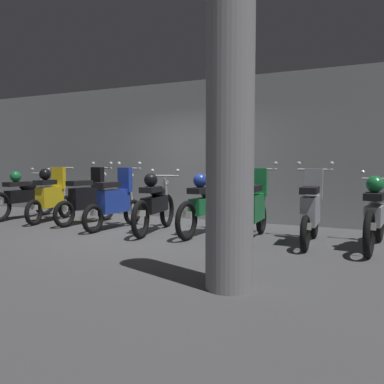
# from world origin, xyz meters

# --- Properties ---
(ground_plane) EXTENTS (80.00, 80.00, 0.00)m
(ground_plane) POSITION_xyz_m (0.00, 0.00, 0.00)
(ground_plane) COLOR #4C4C4F
(back_wall) EXTENTS (16.00, 0.30, 3.09)m
(back_wall) POSITION_xyz_m (0.00, 2.24, 1.54)
(back_wall) COLOR gray
(back_wall) RESTS_ON ground
(motorbike_slot_0) EXTENTS (0.59, 1.95, 1.15)m
(motorbike_slot_0) POSITION_xyz_m (-3.66, 0.47, 0.53)
(motorbike_slot_0) COLOR black
(motorbike_slot_0) RESTS_ON ground
(motorbike_slot_1) EXTENTS (0.57, 1.67, 1.18)m
(motorbike_slot_1) POSITION_xyz_m (-2.75, 0.40, 0.57)
(motorbike_slot_1) COLOR black
(motorbike_slot_1) RESTS_ON ground
(motorbike_slot_2) EXTENTS (0.59, 1.68, 1.29)m
(motorbike_slot_2) POSITION_xyz_m (-1.82, 0.49, 0.53)
(motorbike_slot_2) COLOR black
(motorbike_slot_2) RESTS_ON ground
(motorbike_slot_3) EXTENTS (0.59, 1.68, 1.29)m
(motorbike_slot_3) POSITION_xyz_m (-0.91, 0.22, 0.53)
(motorbike_slot_3) COLOR black
(motorbike_slot_3) RESTS_ON ground
(motorbike_slot_4) EXTENTS (0.58, 1.94, 1.15)m
(motorbike_slot_4) POSITION_xyz_m (-0.00, 0.18, 0.53)
(motorbike_slot_4) COLOR black
(motorbike_slot_4) RESTS_ON ground
(motorbike_slot_5) EXTENTS (0.56, 1.95, 1.08)m
(motorbike_slot_5) POSITION_xyz_m (0.91, 0.37, 0.53)
(motorbike_slot_5) COLOR black
(motorbike_slot_5) RESTS_ON ground
(motorbike_slot_6) EXTENTS (0.59, 1.68, 1.29)m
(motorbike_slot_6) POSITION_xyz_m (1.83, 0.32, 0.53)
(motorbike_slot_6) COLOR black
(motorbike_slot_6) RESTS_ON ground
(motorbike_slot_7) EXTENTS (0.59, 1.68, 1.29)m
(motorbike_slot_7) POSITION_xyz_m (2.74, 0.30, 0.53)
(motorbike_slot_7) COLOR black
(motorbike_slot_7) RESTS_ON ground
(motorbike_slot_8) EXTENTS (0.59, 1.95, 1.15)m
(motorbike_slot_8) POSITION_xyz_m (3.66, 0.30, 0.53)
(motorbike_slot_8) COLOR black
(motorbike_slot_8) RESTS_ON ground
(support_pillar) EXTENTS (0.48, 0.48, 3.09)m
(support_pillar) POSITION_xyz_m (2.38, -2.38, 1.54)
(support_pillar) COLOR gray
(support_pillar) RESTS_ON ground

